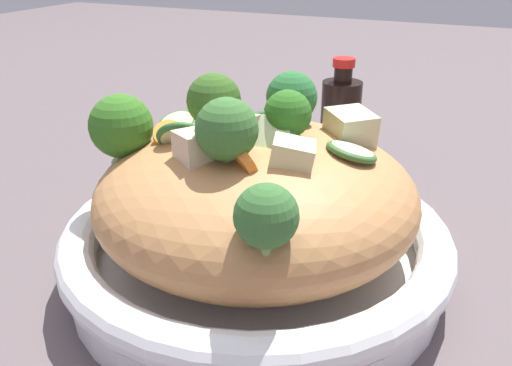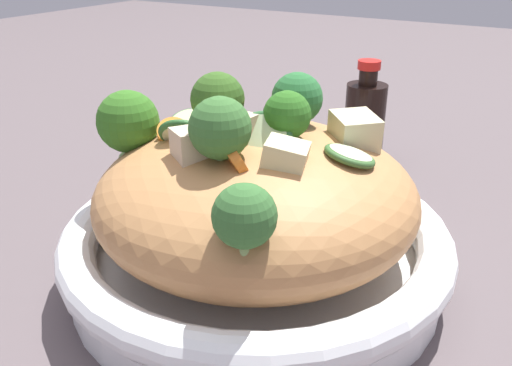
# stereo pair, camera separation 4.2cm
# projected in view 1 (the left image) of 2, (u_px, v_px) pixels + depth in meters

# --- Properties ---
(ground_plane) EXTENTS (3.00, 3.00, 0.00)m
(ground_plane) POSITION_uv_depth(u_px,v_px,m) (256.00, 274.00, 0.46)
(ground_plane) COLOR #564B4D
(serving_bowl) EXTENTS (0.31, 0.31, 0.05)m
(serving_bowl) POSITION_uv_depth(u_px,v_px,m) (256.00, 246.00, 0.45)
(serving_bowl) COLOR white
(serving_bowl) RESTS_ON ground_plane
(noodle_heap) EXTENTS (0.25, 0.25, 0.11)m
(noodle_heap) POSITION_uv_depth(u_px,v_px,m) (256.00, 195.00, 0.43)
(noodle_heap) COLOR #B47D4A
(noodle_heap) RESTS_ON serving_bowl
(broccoli_florets) EXTENTS (0.22, 0.20, 0.08)m
(broccoli_florets) POSITION_uv_depth(u_px,v_px,m) (213.00, 126.00, 0.40)
(broccoli_florets) COLOR #97C377
(broccoli_florets) RESTS_ON serving_bowl
(carrot_coins) EXTENTS (0.11, 0.14, 0.04)m
(carrot_coins) POSITION_uv_depth(u_px,v_px,m) (218.00, 134.00, 0.42)
(carrot_coins) COLOR orange
(carrot_coins) RESTS_ON serving_bowl
(zucchini_slices) EXTENTS (0.20, 0.09, 0.05)m
(zucchini_slices) POSITION_uv_depth(u_px,v_px,m) (239.00, 138.00, 0.41)
(zucchini_slices) COLOR beige
(zucchini_slices) RESTS_ON serving_bowl
(chicken_chunks) EXTENTS (0.13, 0.14, 0.04)m
(chicken_chunks) POSITION_uv_depth(u_px,v_px,m) (276.00, 138.00, 0.40)
(chicken_chunks) COLOR beige
(chicken_chunks) RESTS_ON serving_bowl
(soy_sauce_bottle) EXTENTS (0.05, 0.05, 0.13)m
(soy_sauce_bottle) POSITION_uv_depth(u_px,v_px,m) (340.00, 119.00, 0.66)
(soy_sauce_bottle) COLOR black
(soy_sauce_bottle) RESTS_ON ground_plane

